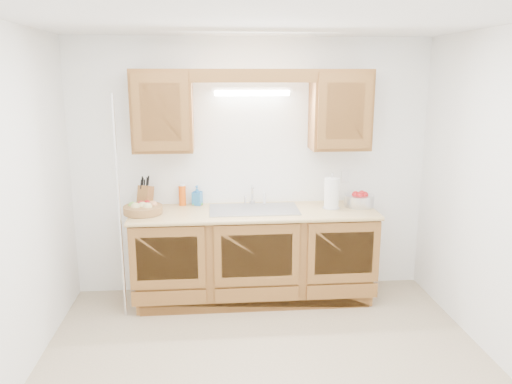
{
  "coord_description": "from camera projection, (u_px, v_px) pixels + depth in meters",
  "views": [
    {
      "loc": [
        -0.37,
        -3.34,
        2.14
      ],
      "look_at": [
        -0.01,
        0.85,
        1.16
      ],
      "focal_mm": 35.0,
      "sensor_mm": 36.0,
      "label": 1
    }
  ],
  "objects": [
    {
      "name": "sponge",
      "position": [
        197.0,
        204.0,
        4.9
      ],
      "size": [
        0.11,
        0.08,
        0.02
      ],
      "rotation": [
        0.0,
        0.0,
        0.12
      ],
      "color": "#CC333F",
      "rests_on": "countertop"
    },
    {
      "name": "outlet_plate",
      "position": [
        345.0,
        176.0,
        5.02
      ],
      "size": [
        0.08,
        0.01,
        0.12
      ],
      "primitive_type": "cube",
      "color": "white",
      "rests_on": "room"
    },
    {
      "name": "wire_shelf_pole",
      "position": [
        119.0,
        210.0,
        4.34
      ],
      "size": [
        0.03,
        0.03,
        2.0
      ],
      "primitive_type": "cylinder",
      "color": "silver",
      "rests_on": "ground"
    },
    {
      "name": "base_cabinets",
      "position": [
        254.0,
        256.0,
        4.82
      ],
      "size": [
        2.2,
        0.6,
        0.86
      ],
      "primitive_type": "cube",
      "color": "brown",
      "rests_on": "ground"
    },
    {
      "name": "sink",
      "position": [
        254.0,
        217.0,
        4.74
      ],
      "size": [
        0.84,
        0.46,
        0.36
      ],
      "color": "#9E9EA3",
      "rests_on": "countertop"
    },
    {
      "name": "soap_bottle",
      "position": [
        197.0,
        195.0,
        4.88
      ],
      "size": [
        0.11,
        0.11,
        0.19
      ],
      "primitive_type": "imported",
      "rotation": [
        0.0,
        0.0,
        -0.28
      ],
      "color": "#236EB2",
      "rests_on": "countertop"
    },
    {
      "name": "upper_cabinet_left",
      "position": [
        163.0,
        111.0,
        4.57
      ],
      "size": [
        0.55,
        0.33,
        0.75
      ],
      "primitive_type": "cube",
      "color": "brown",
      "rests_on": "room"
    },
    {
      "name": "valance",
      "position": [
        254.0,
        76.0,
        4.43
      ],
      "size": [
        2.2,
        0.05,
        0.12
      ],
      "primitive_type": "cube",
      "color": "brown",
      "rests_on": "room"
    },
    {
      "name": "fruit_basket",
      "position": [
        143.0,
        208.0,
        4.59
      ],
      "size": [
        0.39,
        0.39,
        0.11
      ],
      "rotation": [
        0.0,
        0.0,
        -0.1
      ],
      "color": "#9E6D40",
      "rests_on": "countertop"
    },
    {
      "name": "apple_bowl",
      "position": [
        359.0,
        200.0,
        4.85
      ],
      "size": [
        0.34,
        0.34,
        0.15
      ],
      "rotation": [
        0.0,
        0.0,
        0.17
      ],
      "color": "silver",
      "rests_on": "countertop"
    },
    {
      "name": "paper_towel",
      "position": [
        332.0,
        194.0,
        4.74
      ],
      "size": [
        0.17,
        0.17,
        0.35
      ],
      "rotation": [
        0.0,
        0.0,
        -0.06
      ],
      "color": "silver",
      "rests_on": "countertop"
    },
    {
      "name": "knife_block",
      "position": [
        145.0,
        197.0,
        4.76
      ],
      "size": [
        0.17,
        0.21,
        0.32
      ],
      "rotation": [
        0.0,
        0.0,
        -0.36
      ],
      "color": "brown",
      "rests_on": "countertop"
    },
    {
      "name": "upper_cabinet_right",
      "position": [
        340.0,
        110.0,
        4.71
      ],
      "size": [
        0.55,
        0.33,
        0.75
      ],
      "primitive_type": "cube",
      "color": "brown",
      "rests_on": "room"
    },
    {
      "name": "room",
      "position": [
        268.0,
        207.0,
        3.47
      ],
      "size": [
        3.52,
        3.5,
        2.5
      ],
      "color": "tan",
      "rests_on": "ground"
    },
    {
      "name": "orange_canister",
      "position": [
        182.0,
        195.0,
        4.87
      ],
      "size": [
        0.09,
        0.09,
        0.21
      ],
      "rotation": [
        0.0,
        0.0,
        -0.41
      ],
      "color": "#EE590D",
      "rests_on": "countertop"
    },
    {
      "name": "fluorescent_fixture",
      "position": [
        252.0,
        91.0,
        4.68
      ],
      "size": [
        0.76,
        0.08,
        0.08
      ],
      "color": "white",
      "rests_on": "room"
    },
    {
      "name": "countertop",
      "position": [
        254.0,
        212.0,
        4.71
      ],
      "size": [
        2.3,
        0.63,
        0.04
      ],
      "primitive_type": "cube",
      "color": "#D7B571",
      "rests_on": "base_cabinets"
    }
  ]
}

